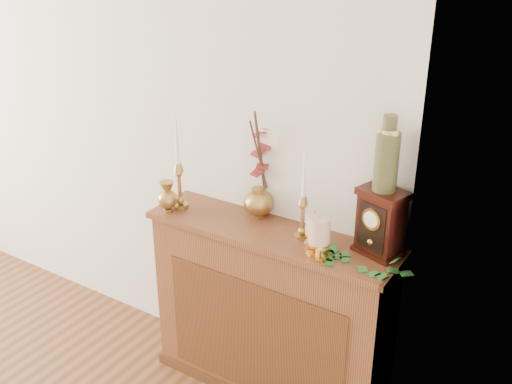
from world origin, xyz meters
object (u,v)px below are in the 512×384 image
Objects in this scene: candlestick_left at (179,178)px; mantel_clock at (380,223)px; candlestick_center at (303,210)px; ginger_jar at (262,166)px; ceramic_vase at (387,158)px; bud_vase at (168,197)px.

mantel_clock is (1.01, 0.10, -0.01)m from candlestick_left.
mantel_clock is (0.34, 0.05, 0.01)m from candlestick_center.
ginger_jar is at bearing 157.18° from candlestick_center.
candlestick_center is at bearing -170.53° from ceramic_vase.
mantel_clock is (0.64, -0.07, -0.10)m from ginger_jar.
ginger_jar is at bearing 24.45° from candlestick_left.
mantel_clock is at bearing 9.33° from bud_vase.
candlestick_left is 3.03× the size of bud_vase.
candlestick_left is 1.01m from mantel_clock.
mantel_clock reaches higher than bud_vase.
candlestick_center is 1.41× the size of mantel_clock.
candlestick_left is at bearing -176.09° from candlestick_center.
ginger_jar is 0.65m from mantel_clock.
candlestick_left is 1.50× the size of ceramic_vase.
candlestick_left reaches higher than candlestick_center.
ceramic_vase reaches higher than ginger_jar.
ceramic_vase is at bearing 5.81° from candlestick_left.
ceramic_vase reaches higher than candlestick_center.
bud_vase is 0.29× the size of ginger_jar.
candlestick_center is 0.35m from mantel_clock.
ceramic_vase is at bearing 9.47° from candlestick_center.
candlestick_left is at bearing 73.11° from bud_vase.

